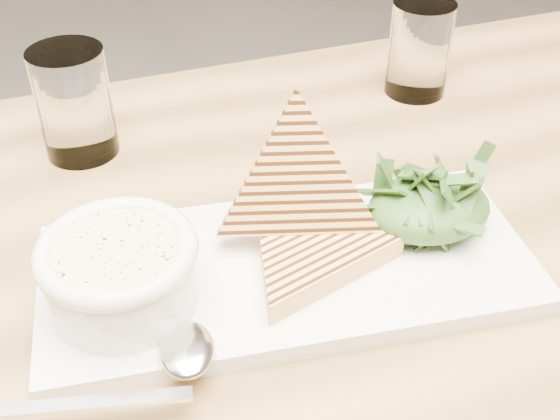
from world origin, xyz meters
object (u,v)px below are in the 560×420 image
object	(u,v)px
table_top	(295,325)
glass_near	(74,103)
soup_bowl	(122,280)
platter	(288,268)
glass_far	(419,49)

from	to	relation	value
table_top	glass_near	world-z (taller)	glass_near
soup_bowl	table_top	bearing A→B (deg)	-14.11
platter	soup_bowl	world-z (taller)	soup_bowl
platter	glass_far	distance (m)	0.34
platter	soup_bowl	bearing A→B (deg)	-178.42
platter	glass_near	size ratio (longest dim) A/B	3.54
table_top	platter	size ratio (longest dim) A/B	3.21
platter	glass_near	xyz separation A→B (m)	(-0.13, 0.23, 0.05)
table_top	glass_near	distance (m)	0.30
glass_far	soup_bowl	bearing A→B (deg)	-145.66
glass_near	glass_far	bearing A→B (deg)	1.29
glass_near	glass_far	size ratio (longest dim) A/B	1.04
glass_near	table_top	bearing A→B (deg)	-64.28
soup_bowl	glass_near	world-z (taller)	glass_near
glass_far	table_top	bearing A→B (deg)	-130.86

